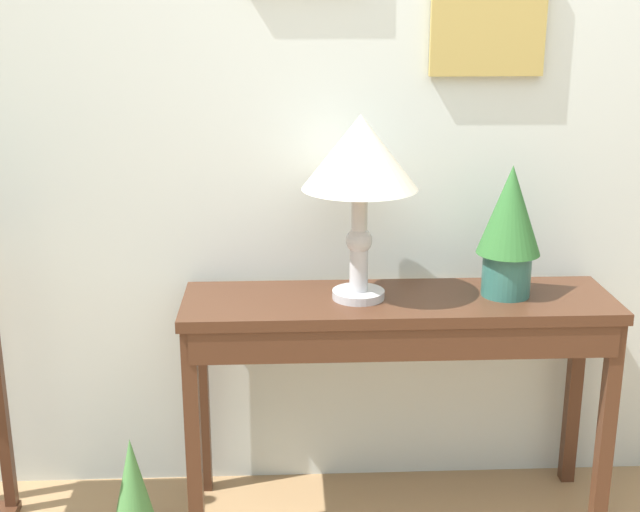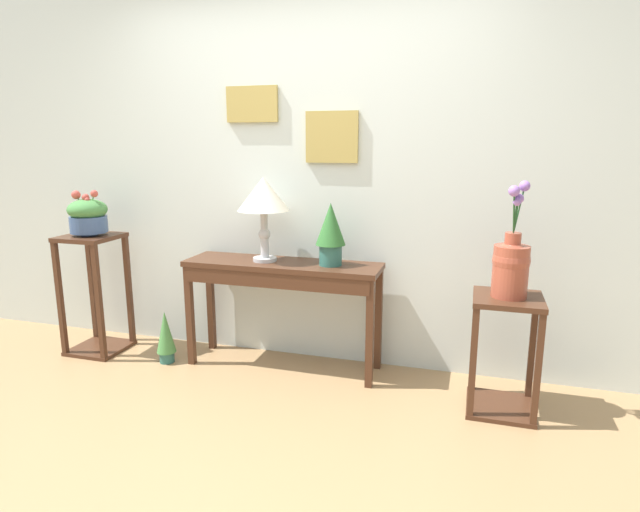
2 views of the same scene
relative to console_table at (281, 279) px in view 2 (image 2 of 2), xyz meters
name	(u,v)px [view 2 (image 2 of 2)]	position (x,y,z in m)	size (l,w,h in m)	color
ground_plane	(209,476)	(0.09, -1.23, -0.64)	(12.00, 12.00, 0.01)	#9E7A51
back_wall_with_art	(308,160)	(0.09, 0.29, 0.77)	(9.00, 0.13, 2.80)	silver
console_table	(281,279)	(0.00, 0.00, 0.00)	(1.32, 0.36, 0.74)	#472819
table_lamp	(264,198)	(-0.12, 0.02, 0.53)	(0.34, 0.34, 0.56)	#B7B7BC
potted_plant_on_console	(331,231)	(0.33, 0.03, 0.33)	(0.19, 0.19, 0.41)	#2D665B
pedestal_stand_left	(95,294)	(-1.42, -0.10, -0.20)	(0.38, 0.38, 0.87)	#472819
planter_bowl_wide_left	(88,215)	(-1.42, -0.10, 0.38)	(0.27, 0.27, 0.32)	#3D5684
pedestal_stand_right	(504,354)	(1.42, -0.19, -0.29)	(0.38, 0.38, 0.68)	#472819
flower_vase_tall_right	(511,263)	(1.42, -0.19, 0.24)	(0.20, 0.23, 0.64)	#9E4733
potted_plant_floor	(166,335)	(-0.81, -0.16, -0.43)	(0.13, 0.13, 0.38)	#2D665B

